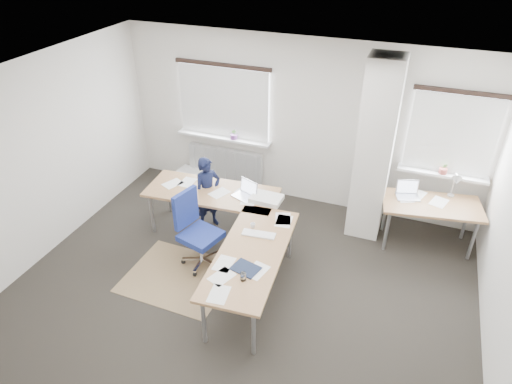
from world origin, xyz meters
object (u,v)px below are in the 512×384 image
at_px(desk_main, 233,221).
at_px(person, 208,193).
at_px(desk_side, 431,206).
at_px(task_chair, 199,245).

distance_m(desk_main, person, 0.98).
distance_m(desk_side, task_chair, 3.42).
relative_size(desk_main, desk_side, 1.75).
distance_m(desk_main, task_chair, 0.62).
distance_m(desk_side, person, 3.35).
height_order(desk_main, task_chair, task_chair).
xyz_separation_m(desk_main, desk_side, (2.56, 1.38, -0.01)).
distance_m(task_chair, person, 0.99).
bearing_deg(desk_side, task_chair, -161.62).
height_order(desk_main, person, person).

